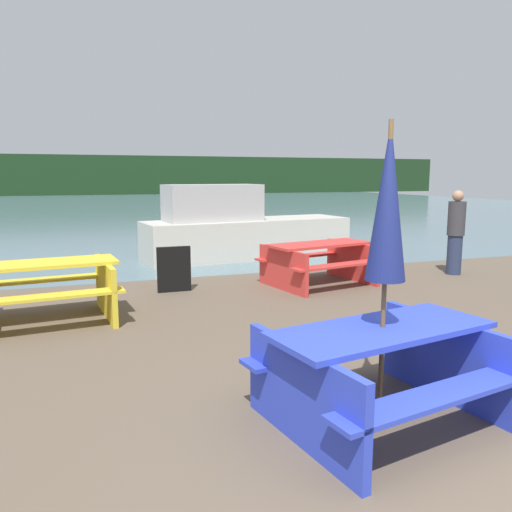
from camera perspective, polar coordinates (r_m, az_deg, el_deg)
The scene contains 10 objects.
ground_plane at distance 3.53m, azimuth 24.92°, elevation -24.20°, with size 60.00×60.00×0.00m, color brown.
water at distance 34.23m, azimuth -15.77°, elevation 5.60°, with size 60.00×50.00×0.00m.
far_treeline at distance 54.15m, azimuth -17.27°, elevation 8.83°, with size 80.00×1.60×4.00m.
picnic_table_blue at distance 4.06m, azimuth 14.11°, elevation -11.90°, with size 1.98×1.67×0.75m.
picnic_table_yellow at distance 7.02m, azimuth -23.23°, elevation -3.18°, with size 2.00×1.57×0.80m.
picnic_table_red at distance 8.80m, azimuth 7.23°, elevation -0.37°, with size 2.06×1.71×0.74m.
umbrella_navy at distance 3.80m, azimuth 14.83°, elevation 5.80°, with size 0.30×0.30×2.30m.
boat at distance 11.64m, azimuth -1.80°, elevation 2.91°, with size 4.99×1.93×1.71m.
person at distance 10.37m, azimuth 21.86°, elevation 2.51°, with size 0.33×0.33×1.63m.
signboard at distance 8.32m, azimuth -9.36°, elevation -1.50°, with size 0.55×0.08×0.75m.
Camera 1 is at (-2.16, -2.05, 1.89)m, focal length 35.00 mm.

